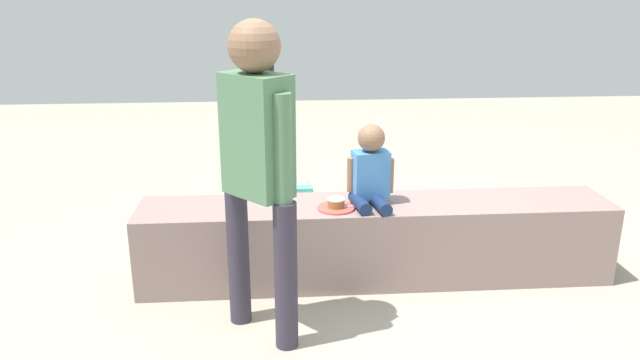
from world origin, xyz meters
The scene contains 13 objects.
ground_plane centered at (0.00, 0.00, 0.00)m, with size 12.00×12.00×0.00m, color #A59E8B.
concrete_ledge centered at (0.00, 0.00, 0.25)m, with size 2.87×0.46×0.49m, color gray.
child_seated centered at (-0.04, -0.01, 0.71)m, with size 0.28×0.33×0.48m.
adult_standing centered at (-0.69, -0.59, 0.97)m, with size 0.37×0.38×1.61m.
cake_plate centered at (-0.25, -0.08, 0.51)m, with size 0.22×0.22×0.07m.
gift_bag centered at (-0.45, 1.07, 0.13)m, with size 0.26×0.10×0.30m.
railing_post centered at (-0.65, 1.45, 0.48)m, with size 0.36×0.36×1.24m.
water_bottle_near_gift centered at (0.62, 0.47, 0.10)m, with size 0.06×0.06×0.22m.
water_bottle_far_side centered at (0.94, 0.90, 0.10)m, with size 0.07×0.07×0.23m.
party_cup_red centered at (-0.92, 0.87, 0.05)m, with size 0.08×0.08×0.10m, color red.
cake_box_white centered at (-0.07, 0.82, 0.07)m, with size 0.28×0.33×0.14m, color white.
handbag_black_leather centered at (-0.34, 0.46, 0.11)m, with size 0.29×0.14×0.31m.
handbag_brown_canvas centered at (-0.72, 0.44, 0.10)m, with size 0.32×0.14×0.30m.
Camera 1 is at (-0.60, -3.46, 1.77)m, focal length 34.57 mm.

